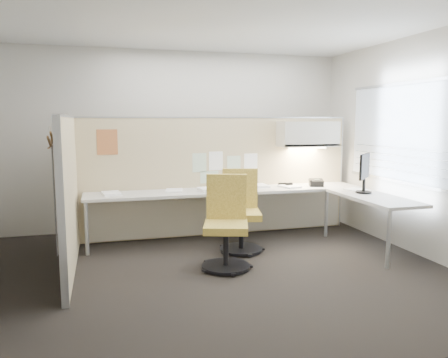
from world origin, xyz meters
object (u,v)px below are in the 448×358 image
object	(u,v)px
chair_left	(226,225)
monitor	(364,171)
chair_right	(241,213)
desk	(253,199)
phone	(316,183)

from	to	relation	value
chair_left	monitor	world-z (taller)	monitor
chair_left	chair_right	size ratio (longest dim) A/B	1.01
chair_right	monitor	world-z (taller)	monitor
chair_right	monitor	size ratio (longest dim) A/B	1.98
monitor	desk	bearing A→B (deg)	109.17
phone	chair_right	bearing A→B (deg)	-141.09
chair_right	monitor	xyz separation A→B (m)	(1.68, -0.24, 0.55)
monitor	chair_right	bearing A→B (deg)	126.59
chair_left	phone	size ratio (longest dim) A/B	4.13
desk	chair_left	bearing A→B (deg)	-124.15
desk	chair_right	world-z (taller)	chair_right
chair_left	chair_right	distance (m)	0.70
phone	chair_left	bearing A→B (deg)	-129.12
chair_left	phone	bearing A→B (deg)	50.10
desk	phone	world-z (taller)	phone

